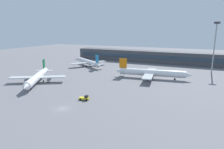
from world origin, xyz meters
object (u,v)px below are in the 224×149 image
(airplane_far, at_px, (88,62))
(baggage_tug_yellow, at_px, (85,98))
(airplane_near, at_px, (37,77))
(floodlight_tower_west, at_px, (215,44))
(airplane_mid, at_px, (152,73))

(airplane_far, height_order, baggage_tug_yellow, airplane_far)
(airplane_near, relative_size, floodlight_tower_west, 1.15)
(airplane_mid, distance_m, floodlight_tower_west, 43.30)
(airplane_far, height_order, floodlight_tower_west, floodlight_tower_west)
(airplane_near, relative_size, airplane_mid, 0.84)
(airplane_mid, bearing_deg, floodlight_tower_west, 44.98)
(airplane_near, height_order, airplane_mid, airplane_mid)
(airplane_mid, height_order, baggage_tug_yellow, airplane_mid)
(baggage_tug_yellow, bearing_deg, floodlight_tower_west, 58.62)
(airplane_near, xyz_separation_m, airplane_far, (-2.08, 49.65, -0.03))
(airplane_near, bearing_deg, airplane_far, 92.40)
(airplane_near, relative_size, airplane_far, 1.05)
(airplane_near, height_order, floodlight_tower_west, floodlight_tower_west)
(airplane_mid, height_order, floodlight_tower_west, floodlight_tower_west)
(airplane_far, xyz_separation_m, baggage_tug_yellow, (35.40, -60.13, -2.02))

